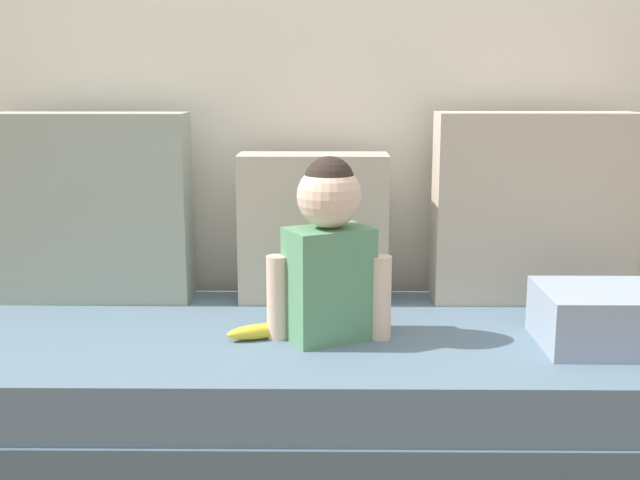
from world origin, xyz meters
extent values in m
plane|color=brown|center=(0.00, 0.00, 0.00)|extent=(12.00, 12.00, 0.00)
cube|color=silver|center=(0.00, 0.54, 1.22)|extent=(5.32, 0.10, 2.44)
cube|color=#495F70|center=(0.00, 0.00, 0.12)|extent=(2.12, 0.83, 0.23)
cube|color=slate|center=(0.00, 0.00, 0.30)|extent=(2.06, 0.80, 0.14)
cube|color=#99A393|center=(-0.66, 0.31, 0.66)|extent=(0.57, 0.16, 0.57)
cube|color=#C1B29E|center=(0.00, 0.31, 0.59)|extent=(0.44, 0.16, 0.45)
cube|color=#C1B29E|center=(0.66, 0.31, 0.66)|extent=(0.59, 0.16, 0.57)
cube|color=#568E66|center=(0.05, -0.06, 0.52)|extent=(0.25, 0.22, 0.29)
sphere|color=beige|center=(0.05, -0.06, 0.75)|extent=(0.16, 0.16, 0.16)
sphere|color=#2D231E|center=(0.05, -0.06, 0.78)|extent=(0.13, 0.13, 0.13)
cylinder|color=beige|center=(-0.09, -0.06, 0.48)|extent=(0.06, 0.06, 0.22)
cylinder|color=beige|center=(0.18, -0.06, 0.48)|extent=(0.06, 0.06, 0.22)
ellipsoid|color=yellow|center=(-0.13, -0.07, 0.39)|extent=(0.17, 0.10, 0.04)
cube|color=#8E9EB2|center=(0.78, -0.10, 0.45)|extent=(0.40, 0.28, 0.15)
camera|label=1|loc=(0.04, -2.02, 1.04)|focal=44.31mm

